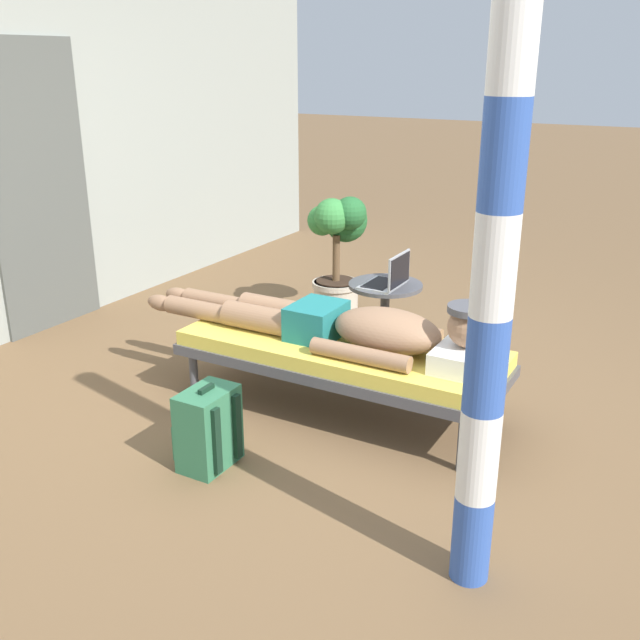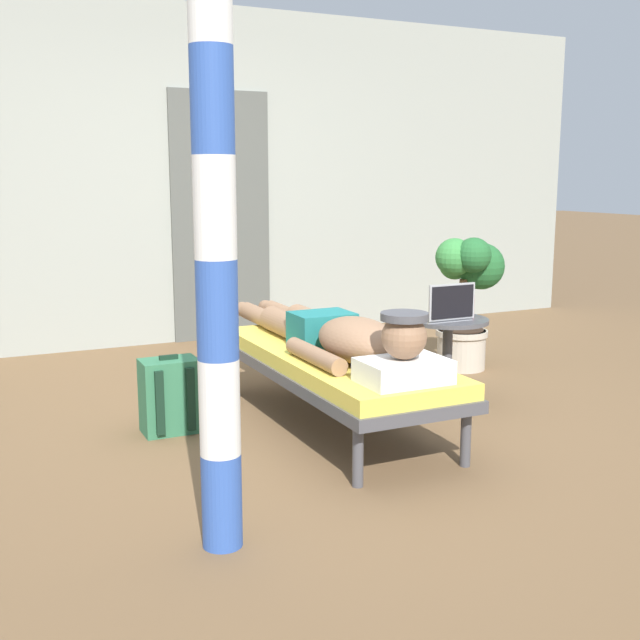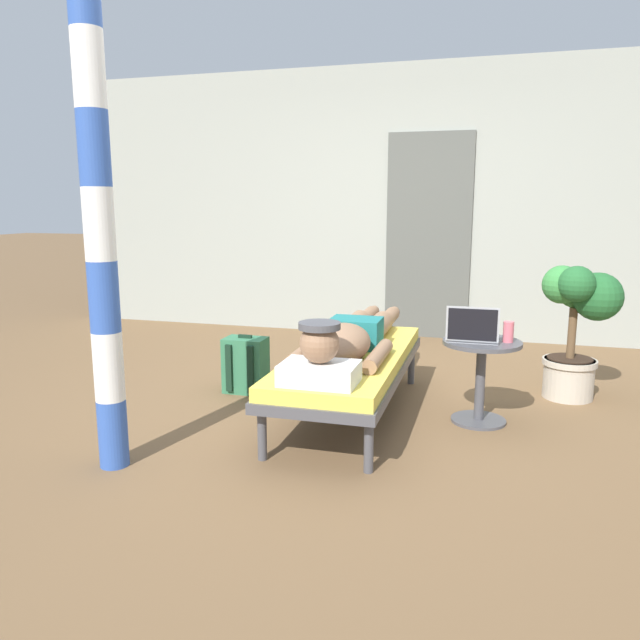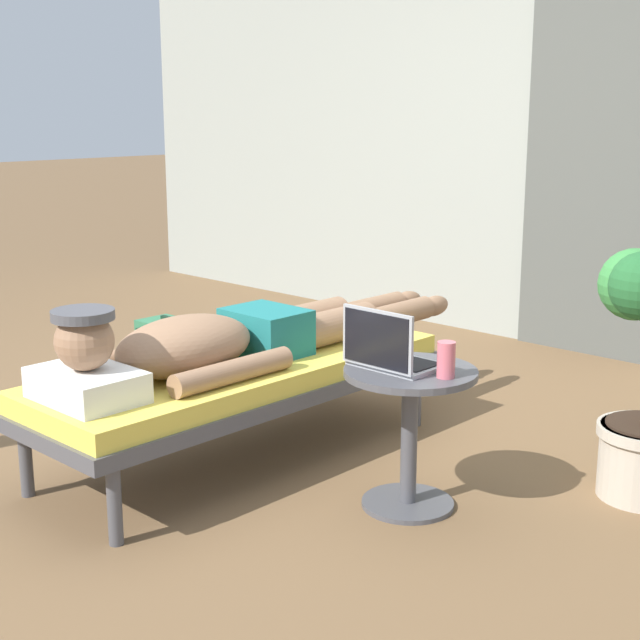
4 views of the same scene
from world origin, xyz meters
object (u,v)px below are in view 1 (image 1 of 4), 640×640
Objects in this scene: porch_post at (495,265)px; drink_glass at (395,269)px; backpack at (208,429)px; potted_plant at (339,244)px; laptop at (389,278)px; person_reclining at (348,326)px; side_table at (385,308)px; lounge_chair at (341,354)px.

drink_glass is at bearing 31.31° from porch_post.
backpack is 1.75m from porch_post.
laptop is at bearing -133.25° from potted_plant.
laptop is 2.20m from porch_post.
person_reclining is 4.15× the size of side_table.
porch_post reaches higher than potted_plant.
laptop is at bearing 33.03° from porch_post.
side_table is 0.55× the size of potted_plant.
potted_plant is (1.43, 0.77, 0.22)m from lounge_chair.
lounge_chair is at bearing -173.95° from drink_glass.
side_table is at bearing -178.95° from drink_glass.
laptop reaches higher than lounge_chair.
side_table is at bearing -6.53° from backpack.
lounge_chair is 14.45× the size of drink_glass.
person_reclining is at bearing -90.00° from lounge_chair.
drink_glass is at bearing 6.05° from lounge_chair.
lounge_chair is 0.73× the size of porch_post.
person_reclining is 0.97m from drink_glass.
laptop is (0.75, 0.05, 0.24)m from lounge_chair.
potted_plant reaches higher than backpack.
side_table is 0.21× the size of porch_post.
backpack is 0.17× the size of porch_post.
backpack is 0.45× the size of potted_plant.
drink_glass is at bearing 14.43° from laptop.
porch_post is at bearing -96.94° from backpack.
laptop is 0.12× the size of porch_post.
side_table is 0.94m from potted_plant.
laptop is 1.65m from backpack.
person_reclining is at bearing -172.90° from laptop.
side_table reaches higher than backpack.
laptop is at bearing -139.48° from side_table.
lounge_chair is 1.94× the size of potted_plant.
potted_plant reaches higher than drink_glass.
laptop is 0.33× the size of potted_plant.
side_table is at bearing 6.97° from lounge_chair.
person_reclining reaches higher than side_table.
person_reclining is at bearing -150.25° from potted_plant.
porch_post is at bearing -142.57° from potted_plant.
lounge_chair is at bearing 90.00° from person_reclining.
lounge_chair is 5.92× the size of laptop.
backpack is (-1.80, 0.19, -0.39)m from drink_glass.
backpack is at bearing 83.06° from porch_post.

